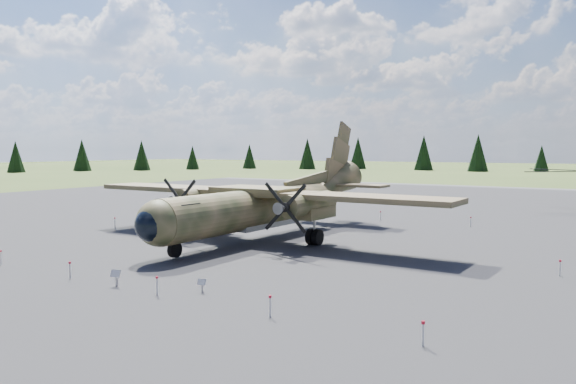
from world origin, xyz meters
The scene contains 7 objects.
ground centered at (0.00, 0.00, 0.00)m, with size 500.00×500.00×0.00m, color #53622B.
apron centered at (0.00, 10.00, 0.00)m, with size 120.00×120.00×0.04m, color #56555A.
transport_plane centered at (-3.01, 2.13, 2.71)m, with size 28.49×25.94×9.42m.
info_placard_left centered at (-0.82, -13.35, 0.52)m, with size 0.53×0.32×0.79m.
info_placard_right centered at (3.33, -12.06, 0.41)m, with size 0.42×0.24×0.62m.
barrier_fence centered at (-0.46, -0.08, 0.51)m, with size 33.12×29.62×0.85m.
treeline centered at (-4.30, 3.10, 4.85)m, with size 304.90×299.66×10.92m.
Camera 1 is at (19.81, -30.89, 6.40)m, focal length 35.00 mm.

